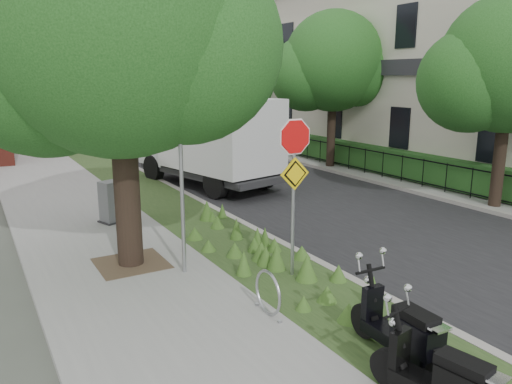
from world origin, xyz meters
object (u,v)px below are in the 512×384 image
Objects in this scene: scooter_far at (405,336)px; utility_cabinet at (115,202)px; box_truck at (210,138)px; sign_assembly at (294,165)px.

scooter_far is 9.08m from utility_cabinet.
box_truck is (2.75, 12.12, 1.27)m from scooter_far.
sign_assembly reaches higher than utility_cabinet.
utility_cabinet is (-2.02, 5.57, -1.67)m from sign_assembly.
sign_assembly is 0.50× the size of box_truck.
scooter_far is 0.28× the size of box_truck.
box_truck is at bearing 36.27° from utility_cabinet.
scooter_far is (-0.45, -3.37, -1.79)m from sign_assembly.
box_truck is 5.79× the size of utility_cabinet.
sign_assembly reaches higher than box_truck.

